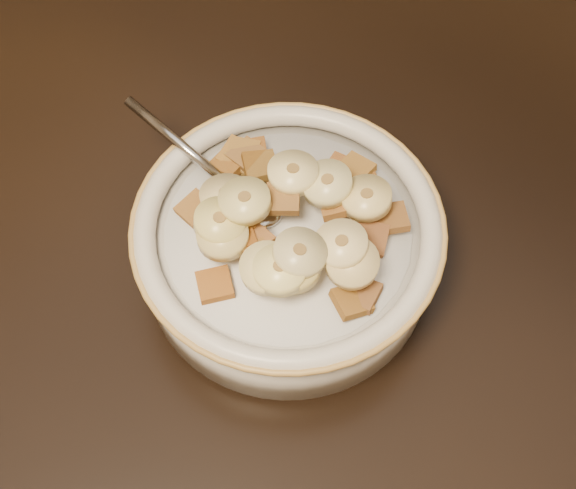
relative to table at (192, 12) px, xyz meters
The scene contains 44 objects.
floor 0.78m from the table, ahead, with size 4.00×4.50×0.10m, color #422816.
table is the anchor object (origin of this frame).
cereal_bowl 0.27m from the table, 40.12° to the right, with size 0.19×0.19×0.04m, color beige.
milk 0.28m from the table, 40.12° to the right, with size 0.15×0.15×0.00m, color silver.
spoon 0.26m from the table, 43.85° to the right, with size 0.03×0.04×0.01m, color #A1A1A1.
cereal_square_0 0.29m from the table, 46.84° to the right, with size 0.02×0.02×0.01m, color brown.
cereal_square_1 0.24m from the table, 41.23° to the right, with size 0.02×0.02×0.01m, color brown.
cereal_square_2 0.22m from the table, 43.15° to the right, with size 0.02×0.02×0.01m, color brown.
cereal_square_3 0.22m from the table, 42.90° to the right, with size 0.02×0.02×0.01m, color olive.
cereal_square_4 0.31m from the table, 39.90° to the right, with size 0.02×0.02×0.01m, color brown.
cereal_square_5 0.29m from the table, 45.14° to the right, with size 0.02×0.02×0.01m, color #956230.
cereal_square_6 0.25m from the table, 29.16° to the right, with size 0.02×0.02×0.01m, color #97562A.
cereal_square_7 0.30m from the table, 31.15° to the right, with size 0.02×0.02×0.01m, color brown.
cereal_square_8 0.26m from the table, 51.95° to the right, with size 0.02×0.02×0.01m, color olive.
cereal_square_9 0.30m from the table, 27.97° to the right, with size 0.02×0.02×0.01m, color brown.
cereal_square_10 0.34m from the table, 36.67° to the right, with size 0.02×0.02×0.01m, color brown.
cereal_square_11 0.27m from the table, 45.39° to the right, with size 0.02×0.02×0.01m, color #955826.
cereal_square_12 0.28m from the table, 33.54° to the right, with size 0.02×0.02×0.01m, color brown.
cereal_square_13 0.23m from the table, 42.52° to the right, with size 0.02×0.02×0.01m, color brown.
cereal_square_14 0.31m from the table, 31.60° to the right, with size 0.02×0.02×0.01m, color brown.
cereal_square_15 0.26m from the table, 27.89° to the right, with size 0.02×0.02×0.01m, color brown.
cereal_square_16 0.29m from the table, 45.80° to the right, with size 0.02×0.02×0.01m, color #946023.
cereal_square_17 0.22m from the table, 44.17° to the right, with size 0.02×0.02×0.01m, color #88601C.
cereal_square_18 0.22m from the table, 41.68° to the right, with size 0.02×0.02×0.01m, color brown.
cereal_square_19 0.34m from the table, 35.41° to the right, with size 0.02×0.02×0.01m, color brown.
cereal_square_20 0.24m from the table, 41.03° to the right, with size 0.02×0.02×0.01m, color brown.
cereal_square_21 0.27m from the table, 27.88° to the right, with size 0.02×0.02×0.01m, color brown.
cereal_square_22 0.23m from the table, 46.06° to the right, with size 0.02×0.02×0.01m, color brown.
cereal_square_23 0.31m from the table, 50.28° to the right, with size 0.02×0.02×0.01m, color #995E1F.
cereal_square_24 0.28m from the table, 48.85° to the right, with size 0.02×0.02×0.01m, color brown.
cereal_square_25 0.28m from the table, 40.12° to the right, with size 0.02×0.02×0.01m, color olive.
banana_slice_0 0.29m from the table, 48.64° to the right, with size 0.03×0.03×0.01m, color #D6B56C.
banana_slice_1 0.28m from the table, 48.74° to the right, with size 0.03×0.03×0.01m, color #EFD772.
banana_slice_2 0.32m from the table, 40.78° to the right, with size 0.03×0.03×0.01m, color beige.
banana_slice_3 0.32m from the table, 41.63° to the right, with size 0.03×0.03×0.01m, color #D4C76E.
banana_slice_4 0.32m from the table, 44.48° to the right, with size 0.03×0.03×0.01m, color #FFEA95.
banana_slice_5 0.33m from the table, 35.68° to the right, with size 0.03×0.03×0.01m, color #CDB57E.
banana_slice_6 0.28m from the table, 33.92° to the right, with size 0.03×0.03×0.01m, color #C9BA88.
banana_slice_7 0.28m from the table, 45.21° to the right, with size 0.03×0.03×0.01m, color #F6DE87.
banana_slice_8 0.32m from the table, 43.24° to the right, with size 0.03×0.03×0.01m, color #F1E190.
banana_slice_9 0.27m from the table, 47.52° to the right, with size 0.03×0.03×0.01m, color #D3C083.
banana_slice_10 0.29m from the table, 30.15° to the right, with size 0.03×0.03×0.01m, color #EBD58D.
banana_slice_11 0.32m from the table, 36.09° to the right, with size 0.03×0.03×0.01m, color #F2DF96.
banana_slice_12 0.26m from the table, 37.65° to the right, with size 0.03×0.03×0.01m, color beige.
Camera 1 is at (0.34, -0.39, 1.22)m, focal length 50.00 mm.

